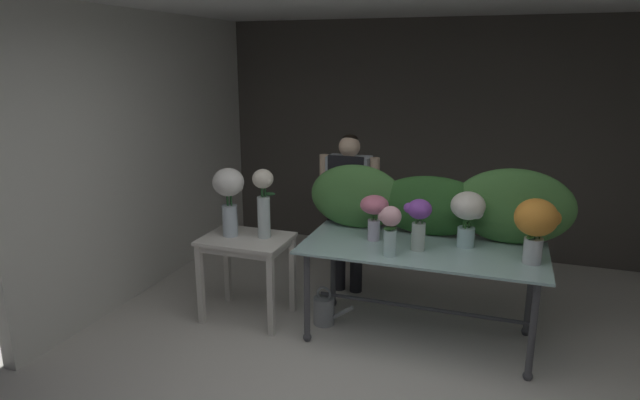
# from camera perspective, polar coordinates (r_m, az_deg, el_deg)

# --- Properties ---
(ground_plane) EXTENTS (8.01, 8.01, 0.00)m
(ground_plane) POSITION_cam_1_polar(r_m,az_deg,el_deg) (5.04, 7.94, -11.52)
(ground_plane) COLOR silver
(wall_back) EXTENTS (4.98, 0.12, 2.66)m
(wall_back) POSITION_cam_1_polar(r_m,az_deg,el_deg) (6.39, 11.63, 6.43)
(wall_back) COLOR #4C4742
(wall_back) RESTS_ON ground
(wall_left) EXTENTS (0.12, 3.76, 2.66)m
(wall_left) POSITION_cam_1_polar(r_m,az_deg,el_deg) (5.62, -17.33, 4.95)
(wall_left) COLOR silver
(wall_left) RESTS_ON ground
(display_table_glass) EXTENTS (1.88, 0.88, 0.79)m
(display_table_glass) POSITION_cam_1_polar(r_m,az_deg,el_deg) (4.36, 10.67, -6.40)
(display_table_glass) COLOR #A7CDCD
(display_table_glass) RESTS_ON ground
(side_table_white) EXTENTS (0.74, 0.55, 0.74)m
(side_table_white) POSITION_cam_1_polar(r_m,az_deg,el_deg) (4.69, -7.79, -5.15)
(side_table_white) COLOR silver
(side_table_white) RESTS_ON ground
(florist) EXTENTS (0.58, 0.24, 1.54)m
(florist) POSITION_cam_1_polar(r_m,az_deg,el_deg) (5.10, 3.04, 0.24)
(florist) COLOR #232328
(florist) RESTS_ON ground
(foliage_backdrop) EXTENTS (2.15, 0.26, 0.61)m
(foliage_backdrop) POSITION_cam_1_polar(r_m,az_deg,el_deg) (4.53, 12.75, -0.35)
(foliage_backdrop) COLOR #477F3D
(foliage_backdrop) RESTS_ON display_table_glass
(vase_violet_hydrangea) EXTENTS (0.21, 0.19, 0.40)m
(vase_violet_hydrangea) POSITION_cam_1_polar(r_m,az_deg,el_deg) (4.17, 10.38, -2.08)
(vase_violet_hydrangea) COLOR silver
(vase_violet_hydrangea) RESTS_ON display_table_glass
(vase_rosy_carnations) EXTENTS (0.23, 0.23, 0.37)m
(vase_rosy_carnations) POSITION_cam_1_polar(r_m,az_deg,el_deg) (4.35, 5.78, -1.14)
(vase_rosy_carnations) COLOR silver
(vase_rosy_carnations) RESTS_ON display_table_glass
(vase_blush_anemones) EXTENTS (0.18, 0.16, 0.38)m
(vase_blush_anemones) POSITION_cam_1_polar(r_m,az_deg,el_deg) (4.03, 7.41, -2.88)
(vase_blush_anemones) COLOR silver
(vase_blush_anemones) RESTS_ON display_table_glass
(vase_ivory_roses) EXTENTS (0.26, 0.26, 0.44)m
(vase_ivory_roses) POSITION_cam_1_polar(r_m,az_deg,el_deg) (4.32, 15.38, -1.29)
(vase_ivory_roses) COLOR silver
(vase_ivory_roses) RESTS_ON display_table_glass
(vase_sunset_freesia) EXTENTS (0.32, 0.30, 0.48)m
(vase_sunset_freesia) POSITION_cam_1_polar(r_m,az_deg,el_deg) (4.12, 21.92, -2.26)
(vase_sunset_freesia) COLOR silver
(vase_sunset_freesia) RESTS_ON display_table_glass
(vase_white_roses_tall) EXTENTS (0.28, 0.26, 0.59)m
(vase_white_roses_tall) POSITION_cam_1_polar(r_m,az_deg,el_deg) (4.61, -9.63, 0.74)
(vase_white_roses_tall) COLOR silver
(vase_white_roses_tall) RESTS_ON side_table_white
(vase_cream_lisianthus_tall) EXTENTS (0.18, 0.18, 0.59)m
(vase_cream_lisianthus_tall) POSITION_cam_1_polar(r_m,az_deg,el_deg) (4.54, -5.98, -0.02)
(vase_cream_lisianthus_tall) COLOR silver
(vase_cream_lisianthus_tall) RESTS_ON side_table_white
(watering_can) EXTENTS (0.35, 0.18, 0.34)m
(watering_can) POSITION_cam_1_polar(r_m,az_deg,el_deg) (4.72, 0.48, -11.56)
(watering_can) COLOR #999EA3
(watering_can) RESTS_ON ground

